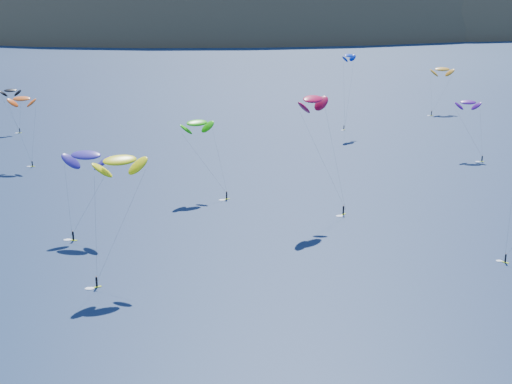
{
  "coord_description": "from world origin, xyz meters",
  "views": [
    {
      "loc": [
        -26.95,
        -62.26,
        55.85
      ],
      "look_at": [
        -13.16,
        80.0,
        9.0
      ],
      "focal_mm": 50.0,
      "sensor_mm": 36.0,
      "label": 1
    }
  ],
  "objects": [
    {
      "name": "island",
      "position": [
        39.4,
        562.36,
        -10.74
      ],
      "size": [
        730.0,
        300.0,
        210.0
      ],
      "color": "#3D3526",
      "rests_on": "ground"
    },
    {
      "name": "kitesurfer_11",
      "position": [
        70.36,
        202.86,
        15.71
      ],
      "size": [
        11.76,
        12.58,
        18.24
      ],
      "rotation": [
        0.0,
        0.0,
        0.02
      ],
      "color": "#A3CA16",
      "rests_on": "ground"
    },
    {
      "name": "kitesurfer_10",
      "position": [
        -48.71,
        85.68,
        16.45
      ],
      "size": [
        11.09,
        11.19,
        19.32
      ],
      "rotation": [
        0.0,
        0.0,
        -0.29
      ],
      "color": "#A3CA16",
      "rests_on": "ground"
    },
    {
      "name": "kitesurfer_2",
      "position": [
        -39.53,
        63.53,
        21.22
      ],
      "size": [
        10.73,
        12.29,
        23.95
      ],
      "rotation": [
        0.0,
        0.0,
        0.37
      ],
      "color": "#A3CA16",
      "rests_on": "ground"
    },
    {
      "name": "kitesurfer_3",
      "position": [
        -24.86,
        110.4,
        17.35
      ],
      "size": [
        12.18,
        12.25,
        19.79
      ],
      "rotation": [
        0.0,
        0.0,
        0.44
      ],
      "color": "#A3CA16",
      "rests_on": "ground"
    },
    {
      "name": "kitesurfer_9",
      "position": [
        1.01,
        93.75,
        25.93
      ],
      "size": [
        12.55,
        10.62,
        28.66
      ],
      "rotation": [
        0.0,
        0.0,
        0.78
      ],
      "color": "#A3CA16",
      "rests_on": "ground"
    },
    {
      "name": "kitesurfer_1",
      "position": [
        -73.63,
        142.21,
        18.31
      ],
      "size": [
        8.08,
        8.35,
        20.51
      ],
      "rotation": [
        0.0,
        0.0,
        -0.11
      ],
      "color": "#A3CA16",
      "rests_on": "ground"
    },
    {
      "name": "kitesurfer_6",
      "position": [
        55.55,
        138.78,
        15.51
      ],
      "size": [
        7.71,
        12.23,
        17.6
      ],
      "rotation": [
        0.0,
        0.0,
        -0.13
      ],
      "color": "#A3CA16",
      "rests_on": "ground"
    },
    {
      "name": "kitesurfer_4",
      "position": [
        27.35,
        174.68,
        25.0
      ],
      "size": [
        6.97,
        7.01,
        26.96
      ],
      "rotation": [
        0.0,
        0.0,
        0.79
      ],
      "color": "#A3CA16",
      "rests_on": "ground"
    },
    {
      "name": "kitesurfer_12",
      "position": [
        -86.51,
        183.74,
        13.56
      ],
      "size": [
        7.09,
        7.69,
        15.43
      ],
      "rotation": [
        0.0,
        0.0,
        0.26
      ],
      "color": "#A3CA16",
      "rests_on": "ground"
    }
  ]
}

